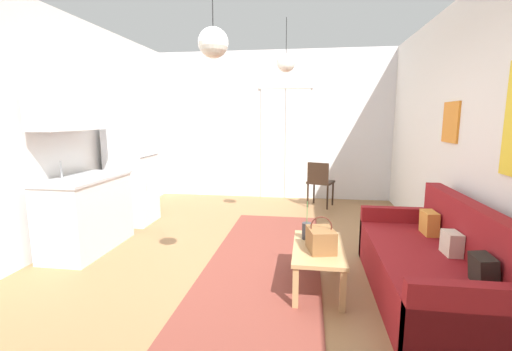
{
  "coord_description": "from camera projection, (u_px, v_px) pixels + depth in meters",
  "views": [
    {
      "loc": [
        0.71,
        -3.34,
        1.59
      ],
      "look_at": [
        -0.01,
        1.45,
        0.79
      ],
      "focal_mm": 24.67,
      "sensor_mm": 36.0,
      "label": 1
    }
  ],
  "objects": [
    {
      "name": "area_rug",
      "position": [
        265.0,
        260.0,
        3.95
      ],
      "size": [
        1.22,
        3.56,
        0.01
      ],
      "primitive_type": "cube",
      "color": "brown",
      "rests_on": "ground_plane"
    },
    {
      "name": "couch",
      "position": [
        435.0,
        269.0,
        3.07
      ],
      "size": [
        0.84,
        1.97,
        0.88
      ],
      "color": "maroon",
      "rests_on": "ground_plane"
    },
    {
      "name": "coffee_table",
      "position": [
        318.0,
        252.0,
        3.29
      ],
      "size": [
        0.47,
        0.91,
        0.4
      ],
      "color": "tan",
      "rests_on": "ground_plane"
    },
    {
      "name": "wall_right",
      "position": [
        498.0,
        135.0,
        3.05
      ],
      "size": [
        0.12,
        7.4,
        2.87
      ],
      "color": "white",
      "rests_on": "ground_plane"
    },
    {
      "name": "bamboo_vase",
      "position": [
        307.0,
        231.0,
        3.48
      ],
      "size": [
        0.09,
        0.09,
        0.39
      ],
      "color": "#2D2D33",
      "rests_on": "coffee_table"
    },
    {
      "name": "accent_chair",
      "position": [
        320.0,
        181.0,
        6.27
      ],
      "size": [
        0.53,
        0.52,
        0.82
      ],
      "rotation": [
        0.0,
        0.0,
        2.8
      ],
      "color": "black",
      "rests_on": "ground_plane"
    },
    {
      "name": "refrigerator",
      "position": [
        132.0,
        170.0,
        5.28
      ],
      "size": [
        0.61,
        0.61,
        1.62
      ],
      "color": "white",
      "rests_on": "ground_plane"
    },
    {
      "name": "wall_left",
      "position": [
        20.0,
        132.0,
        3.73
      ],
      "size": [
        0.12,
        7.4,
        2.87
      ],
      "color": "white",
      "rests_on": "ground_plane"
    },
    {
      "name": "handbag",
      "position": [
        321.0,
        239.0,
        3.17
      ],
      "size": [
        0.28,
        0.34,
        0.32
      ],
      "color": "brown",
      "rests_on": "coffee_table"
    },
    {
      "name": "pendant_lamp_far",
      "position": [
        286.0,
        63.0,
        4.62
      ],
      "size": [
        0.25,
        0.25,
        0.69
      ],
      "color": "black"
    },
    {
      "name": "ground_plane",
      "position": [
        236.0,
        278.0,
        3.63
      ],
      "size": [
        5.17,
        7.8,
        0.1
      ],
      "primitive_type": "cube",
      "color": "#996D44"
    },
    {
      "name": "kitchen_counter",
      "position": [
        83.0,
        188.0,
        4.19
      ],
      "size": [
        0.6,
        1.18,
        2.01
      ],
      "color": "silver",
      "rests_on": "ground_plane"
    },
    {
      "name": "pendant_lamp_near",
      "position": [
        213.0,
        43.0,
        2.57
      ],
      "size": [
        0.22,
        0.22,
        0.85
      ],
      "color": "black"
    },
    {
      "name": "wall_back",
      "position": [
        273.0,
        126.0,
        6.95
      ],
      "size": [
        4.77,
        0.13,
        2.87
      ],
      "color": "silver",
      "rests_on": "ground_plane"
    }
  ]
}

